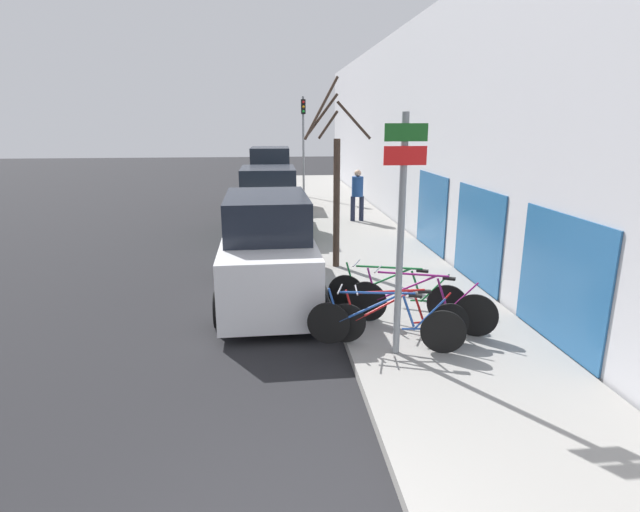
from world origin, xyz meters
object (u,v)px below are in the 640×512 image
(bicycle_3, at_px, (395,296))
(traffic_light, at_px, (303,133))
(parked_car_1, at_px, (269,204))
(bicycle_2, at_px, (419,305))
(signpost, at_px, (401,227))
(parked_car_0, at_px, (268,251))
(bicycle_1, at_px, (397,320))
(pedestrian_near, at_px, (357,192))
(street_tree, at_px, (335,187))
(parked_car_2, at_px, (271,181))
(bicycle_0, at_px, (385,324))

(bicycle_3, xyz_separation_m, traffic_light, (-0.50, 15.19, 2.48))
(parked_car_1, distance_m, traffic_light, 7.93)
(bicycle_2, bearing_deg, signpost, 172.34)
(parked_car_1, bearing_deg, parked_car_0, -89.96)
(bicycle_1, height_order, parked_car_1, parked_car_1)
(pedestrian_near, xyz_separation_m, street_tree, (-1.55, -5.64, 0.87))
(signpost, relative_size, traffic_light, 0.78)
(parked_car_1, xyz_separation_m, traffic_light, (1.66, 7.48, 2.05))
(parked_car_2, bearing_deg, bicycle_3, -79.60)
(bicycle_1, xyz_separation_m, traffic_light, (-0.27, 16.22, 2.50))
(street_tree, bearing_deg, parked_car_2, 98.42)
(signpost, relative_size, parked_car_2, 0.78)
(bicycle_0, xyz_separation_m, parked_car_2, (-1.58, 14.20, 0.59))
(bicycle_1, xyz_separation_m, parked_car_0, (-1.99, 2.72, 0.46))
(parked_car_1, height_order, pedestrian_near, parked_car_1)
(bicycle_3, relative_size, parked_car_1, 0.52)
(bicycle_2, bearing_deg, traffic_light, 30.01)
(bicycle_1, bearing_deg, parked_car_2, 12.97)
(signpost, xyz_separation_m, bicycle_2, (0.61, 0.87, -1.52))
(parked_car_0, bearing_deg, traffic_light, 81.83)
(parked_car_1, bearing_deg, bicycle_1, -76.94)
(parked_car_0, bearing_deg, bicycle_0, -59.97)
(parked_car_2, bearing_deg, bicycle_1, -81.17)
(signpost, distance_m, bicycle_3, 2.10)
(bicycle_0, distance_m, parked_car_1, 9.10)
(street_tree, relative_size, traffic_light, 0.97)
(traffic_light, bearing_deg, bicycle_0, -89.89)
(bicycle_2, distance_m, street_tree, 4.26)
(parked_car_1, xyz_separation_m, pedestrian_near, (3.09, 1.30, 0.19))
(bicycle_0, bearing_deg, pedestrian_near, 9.10)
(bicycle_3, xyz_separation_m, parked_car_2, (-2.05, 12.98, 0.58))
(bicycle_1, bearing_deg, bicycle_3, -7.00)
(bicycle_1, xyz_separation_m, parked_car_2, (-1.82, 14.01, 0.60))
(parked_car_1, xyz_separation_m, parked_car_2, (0.12, 5.27, 0.15))
(parked_car_1, distance_m, parked_car_2, 5.27)
(parked_car_0, distance_m, traffic_light, 13.76)
(parked_car_2, bearing_deg, pedestrian_near, -51.77)
(bicycle_2, distance_m, traffic_light, 15.92)
(bicycle_1, distance_m, parked_car_0, 3.41)
(bicycle_3, relative_size, pedestrian_near, 1.27)
(signpost, bearing_deg, traffic_light, 90.61)
(pedestrian_near, bearing_deg, parked_car_0, -112.67)
(bicycle_0, relative_size, street_tree, 0.53)
(bicycle_3, relative_size, street_tree, 0.52)
(street_tree, bearing_deg, parked_car_1, 109.54)
(pedestrian_near, bearing_deg, traffic_light, 103.59)
(parked_car_0, height_order, street_tree, street_tree)
(bicycle_0, xyz_separation_m, bicycle_1, (0.24, 0.19, -0.02))
(pedestrian_near, distance_m, traffic_light, 6.61)
(bicycle_3, distance_m, parked_car_0, 2.83)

